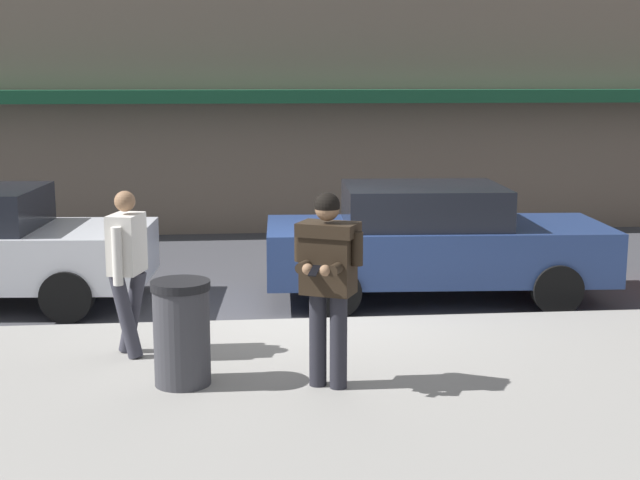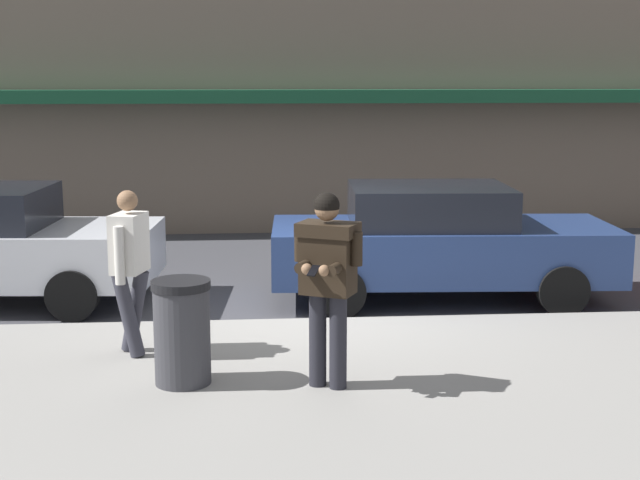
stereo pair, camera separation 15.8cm
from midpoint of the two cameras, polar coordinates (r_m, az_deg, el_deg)
ground_plane at (r=10.80m, az=-0.22°, el=-5.46°), size 80.00×80.00×0.00m
sidewalk at (r=8.23m, az=8.35°, el=-10.19°), size 32.00×5.30×0.14m
curb_paint_line at (r=10.96m, az=5.00°, el=-5.24°), size 28.00×0.12×0.01m
parked_sedan_mid at (r=11.97m, az=7.99°, el=-0.09°), size 4.59×2.10×1.54m
man_texting_on_phone at (r=8.00m, az=1.05°, el=-1.86°), size 0.62×0.65×1.81m
pedestrian_in_light_coat at (r=9.20m, az=-11.60°, el=-1.37°), size 0.40×0.58×1.70m
trash_bin at (r=8.34m, az=-8.28°, el=-5.83°), size 0.55×0.55×0.98m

